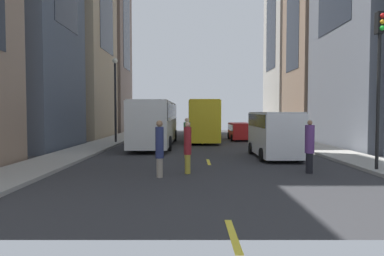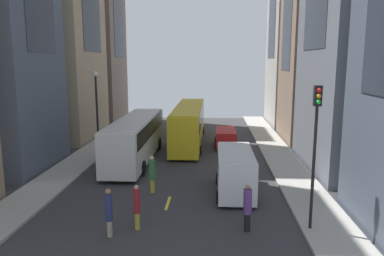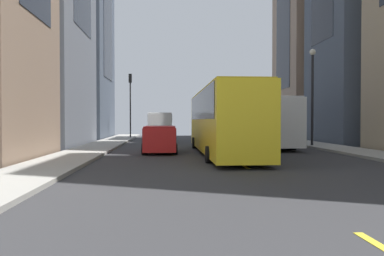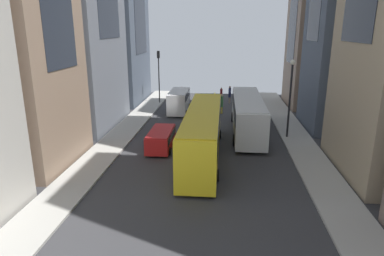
{
  "view_description": "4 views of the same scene",
  "coord_description": "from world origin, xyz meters",
  "px_view_note": "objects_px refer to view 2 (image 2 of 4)",
  "views": [
    {
      "loc": [
        -0.85,
        -27.99,
        2.55
      ],
      "look_at": [
        -0.75,
        1.6,
        1.21
      ],
      "focal_mm": 32.05,
      "sensor_mm": 36.0,
      "label": 1
    },
    {
      "loc": [
        2.47,
        -30.11,
        7.78
      ],
      "look_at": [
        0.84,
        -1.95,
        2.72
      ],
      "focal_mm": 35.07,
      "sensor_mm": 36.0,
      "label": 2
    },
    {
      "loc": [
        3.22,
        26.15,
        1.9
      ],
      "look_at": [
        1.35,
        -1.8,
        1.34
      ],
      "focal_mm": 35.39,
      "sensor_mm": 36.0,
      "label": 3
    },
    {
      "loc": [
        -1.39,
        29.77,
        9.51
      ],
      "look_at": [
        1.21,
        2.39,
        1.44
      ],
      "focal_mm": 31.98,
      "sensor_mm": 36.0,
      "label": 4
    }
  ],
  "objects_px": {
    "pedestrian_waiting_curb": "(109,211)",
    "delivery_van_white": "(235,169)",
    "car_red_0": "(226,137)",
    "pedestrian_crossing_mid": "(247,207)",
    "pedestrian_crossing_near": "(137,206)",
    "pedestrian_walking_far": "(152,173)",
    "city_bus_white": "(136,135)",
    "streetcar_yellow": "(189,121)",
    "traffic_light_near_corner": "(316,132)"
  },
  "relations": [
    {
      "from": "pedestrian_waiting_curb",
      "to": "delivery_van_white",
      "type": "bearing_deg",
      "value": -105.98
    },
    {
      "from": "car_red_0",
      "to": "pedestrian_crossing_mid",
      "type": "xyz_separation_m",
      "value": [
        0.47,
        -17.48,
        0.25
      ]
    },
    {
      "from": "pedestrian_waiting_curb",
      "to": "pedestrian_crossing_near",
      "type": "height_order",
      "value": "pedestrian_waiting_curb"
    },
    {
      "from": "pedestrian_walking_far",
      "to": "pedestrian_crossing_near",
      "type": "relative_size",
      "value": 1.04
    },
    {
      "from": "city_bus_white",
      "to": "pedestrian_crossing_mid",
      "type": "height_order",
      "value": "city_bus_white"
    },
    {
      "from": "streetcar_yellow",
      "to": "delivery_van_white",
      "type": "xyz_separation_m",
      "value": [
        3.66,
        -13.69,
        -0.61
      ]
    },
    {
      "from": "pedestrian_crossing_near",
      "to": "traffic_light_near_corner",
      "type": "xyz_separation_m",
      "value": [
        8.03,
        0.26,
        3.52
      ]
    },
    {
      "from": "delivery_van_white",
      "to": "pedestrian_crossing_mid",
      "type": "bearing_deg",
      "value": -86.81
    },
    {
      "from": "pedestrian_walking_far",
      "to": "pedestrian_crossing_mid",
      "type": "height_order",
      "value": "pedestrian_walking_far"
    },
    {
      "from": "delivery_van_white",
      "to": "pedestrian_crossing_near",
      "type": "xyz_separation_m",
      "value": [
        -4.83,
        -5.15,
        -0.35
      ]
    },
    {
      "from": "car_red_0",
      "to": "pedestrian_walking_far",
      "type": "xyz_separation_m",
      "value": [
        -4.75,
        -12.6,
        0.26
      ]
    },
    {
      "from": "delivery_van_white",
      "to": "pedestrian_walking_far",
      "type": "relative_size",
      "value": 2.37
    },
    {
      "from": "city_bus_white",
      "to": "delivery_van_white",
      "type": "distance_m",
      "value": 10.34
    },
    {
      "from": "pedestrian_crossing_near",
      "to": "traffic_light_near_corner",
      "type": "bearing_deg",
      "value": -54.33
    },
    {
      "from": "streetcar_yellow",
      "to": "car_red_0",
      "type": "xyz_separation_m",
      "value": [
        3.48,
        -1.23,
        -1.2
      ]
    },
    {
      "from": "delivery_van_white",
      "to": "pedestrian_crossing_mid",
      "type": "height_order",
      "value": "delivery_van_white"
    },
    {
      "from": "city_bus_white",
      "to": "delivery_van_white",
      "type": "relative_size",
      "value": 2.32
    },
    {
      "from": "streetcar_yellow",
      "to": "pedestrian_crossing_mid",
      "type": "height_order",
      "value": "streetcar_yellow"
    },
    {
      "from": "pedestrian_walking_far",
      "to": "traffic_light_near_corner",
      "type": "xyz_separation_m",
      "value": [
        8.13,
        -4.74,
        3.49
      ]
    },
    {
      "from": "streetcar_yellow",
      "to": "pedestrian_crossing_mid",
      "type": "relative_size",
      "value": 6.37
    },
    {
      "from": "city_bus_white",
      "to": "pedestrian_waiting_curb",
      "type": "xyz_separation_m",
      "value": [
        1.5,
        -13.14,
        -0.8
      ]
    },
    {
      "from": "delivery_van_white",
      "to": "traffic_light_near_corner",
      "type": "distance_m",
      "value": 6.64
    },
    {
      "from": "car_red_0",
      "to": "pedestrian_waiting_curb",
      "type": "xyz_separation_m",
      "value": [
        -5.74,
        -18.41,
        0.28
      ]
    },
    {
      "from": "delivery_van_white",
      "to": "car_red_0",
      "type": "height_order",
      "value": "delivery_van_white"
    },
    {
      "from": "pedestrian_crossing_mid",
      "to": "pedestrian_crossing_near",
      "type": "xyz_separation_m",
      "value": [
        -5.11,
        -0.12,
        -0.02
      ]
    },
    {
      "from": "delivery_van_white",
      "to": "pedestrian_walking_far",
      "type": "xyz_separation_m",
      "value": [
        -4.93,
        -0.14,
        -0.32
      ]
    },
    {
      "from": "pedestrian_crossing_mid",
      "to": "traffic_light_near_corner",
      "type": "height_order",
      "value": "traffic_light_near_corner"
    },
    {
      "from": "delivery_van_white",
      "to": "traffic_light_near_corner",
      "type": "bearing_deg",
      "value": -56.78
    },
    {
      "from": "streetcar_yellow",
      "to": "traffic_light_near_corner",
      "type": "relative_size",
      "value": 2.16
    },
    {
      "from": "car_red_0",
      "to": "traffic_light_near_corner",
      "type": "xyz_separation_m",
      "value": [
        3.38,
        -17.34,
        3.75
      ]
    },
    {
      "from": "city_bus_white",
      "to": "traffic_light_near_corner",
      "type": "height_order",
      "value": "traffic_light_near_corner"
    },
    {
      "from": "city_bus_white",
      "to": "car_red_0",
      "type": "relative_size",
      "value": 2.8
    },
    {
      "from": "streetcar_yellow",
      "to": "traffic_light_near_corner",
      "type": "xyz_separation_m",
      "value": [
        6.86,
        -18.57,
        2.55
      ]
    },
    {
      "from": "delivery_van_white",
      "to": "city_bus_white",
      "type": "bearing_deg",
      "value": 135.94
    },
    {
      "from": "car_red_0",
      "to": "pedestrian_crossing_near",
      "type": "distance_m",
      "value": 18.21
    },
    {
      "from": "pedestrian_waiting_curb",
      "to": "car_red_0",
      "type": "bearing_deg",
      "value": -78.44
    },
    {
      "from": "streetcar_yellow",
      "to": "pedestrian_walking_far",
      "type": "distance_m",
      "value": 13.92
    },
    {
      "from": "car_red_0",
      "to": "pedestrian_waiting_curb",
      "type": "height_order",
      "value": "pedestrian_waiting_curb"
    },
    {
      "from": "streetcar_yellow",
      "to": "pedestrian_walking_far",
      "type": "bearing_deg",
      "value": -95.25
    },
    {
      "from": "traffic_light_near_corner",
      "to": "streetcar_yellow",
      "type": "bearing_deg",
      "value": 110.27
    },
    {
      "from": "car_red_0",
      "to": "pedestrian_crossing_near",
      "type": "bearing_deg",
      "value": -104.79
    },
    {
      "from": "pedestrian_waiting_curb",
      "to": "pedestrian_crossing_mid",
      "type": "relative_size",
      "value": 1.01
    },
    {
      "from": "city_bus_white",
      "to": "pedestrian_walking_far",
      "type": "xyz_separation_m",
      "value": [
        2.49,
        -7.32,
        -0.82
      ]
    },
    {
      "from": "pedestrian_crossing_near",
      "to": "streetcar_yellow",
      "type": "bearing_deg",
      "value": 30.25
    },
    {
      "from": "streetcar_yellow",
      "to": "pedestrian_crossing_near",
      "type": "height_order",
      "value": "streetcar_yellow"
    },
    {
      "from": "pedestrian_waiting_curb",
      "to": "traffic_light_near_corner",
      "type": "bearing_deg",
      "value": -144.43
    },
    {
      "from": "city_bus_white",
      "to": "streetcar_yellow",
      "type": "bearing_deg",
      "value": 59.97
    },
    {
      "from": "city_bus_white",
      "to": "streetcar_yellow",
      "type": "height_order",
      "value": "streetcar_yellow"
    },
    {
      "from": "delivery_van_white",
      "to": "car_red_0",
      "type": "relative_size",
      "value": 1.21
    },
    {
      "from": "delivery_van_white",
      "to": "pedestrian_crossing_near",
      "type": "bearing_deg",
      "value": -133.2
    }
  ]
}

